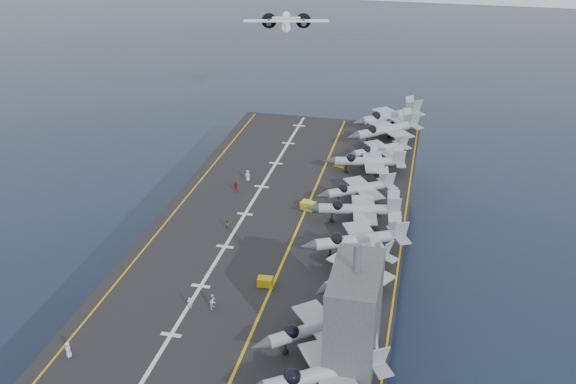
% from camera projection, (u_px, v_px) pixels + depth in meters
% --- Properties ---
extents(ground, '(500.00, 500.00, 0.00)m').
position_uv_depth(ground, '(282.00, 275.00, 103.67)').
color(ground, '#142135').
rests_on(ground, ground).
extents(hull, '(36.00, 90.00, 10.00)m').
position_uv_depth(hull, '(282.00, 248.00, 101.43)').
color(hull, '#56595E').
rests_on(hull, ground).
extents(flight_deck, '(38.00, 92.00, 0.40)m').
position_uv_depth(flight_deck, '(282.00, 219.00, 99.10)').
color(flight_deck, black).
rests_on(flight_deck, hull).
extents(foul_line, '(0.35, 90.00, 0.02)m').
position_uv_depth(foul_line, '(301.00, 220.00, 98.40)').
color(foul_line, gold).
rests_on(foul_line, flight_deck).
extents(landing_centerline, '(0.50, 90.00, 0.02)m').
position_uv_depth(landing_centerline, '(245.00, 214.00, 100.22)').
color(landing_centerline, silver).
rests_on(landing_centerline, flight_deck).
extents(deck_edge_port, '(0.25, 90.00, 0.02)m').
position_uv_depth(deck_edge_port, '(179.00, 207.00, 102.45)').
color(deck_edge_port, gold).
rests_on(deck_edge_port, flight_deck).
extents(deck_edge_stbd, '(0.25, 90.00, 0.02)m').
position_uv_depth(deck_edge_stbd, '(403.00, 232.00, 95.26)').
color(deck_edge_stbd, gold).
rests_on(deck_edge_stbd, flight_deck).
extents(island_superstructure, '(5.00, 10.00, 15.00)m').
position_uv_depth(island_superstructure, '(355.00, 307.00, 66.49)').
color(island_superstructure, '#56595E').
rests_on(island_superstructure, flight_deck).
extents(fighter_jet_0, '(18.44, 16.88, 5.33)m').
position_uv_depth(fighter_jet_0, '(324.00, 372.00, 64.80)').
color(fighter_jet_0, '#99A0A8').
rests_on(fighter_jet_0, flight_deck).
extents(fighter_jet_1, '(16.94, 16.27, 4.92)m').
position_uv_depth(fighter_jet_1, '(317.00, 326.00, 71.64)').
color(fighter_jet_1, gray).
rests_on(fighter_jet_1, flight_deck).
extents(fighter_jet_2, '(15.07, 16.53, 4.78)m').
position_uv_depth(fighter_jet_2, '(357.00, 269.00, 82.16)').
color(fighter_jet_2, '#9EA8AE').
rests_on(fighter_jet_2, flight_deck).
extents(fighter_jet_3, '(18.21, 15.90, 5.30)m').
position_uv_depth(fighter_jet_3, '(360.00, 239.00, 88.38)').
color(fighter_jet_3, gray).
rests_on(fighter_jet_3, flight_deck).
extents(fighter_jet_4, '(15.92, 12.04, 5.02)m').
position_uv_depth(fighter_jet_4, '(359.00, 208.00, 96.65)').
color(fighter_jet_4, '#A0A8AF').
rests_on(fighter_jet_4, flight_deck).
extents(fighter_jet_5, '(16.22, 15.01, 4.68)m').
position_uv_depth(fighter_jet_5, '(360.00, 188.00, 103.25)').
color(fighter_jet_5, gray).
rests_on(fighter_jet_5, flight_deck).
extents(fighter_jet_6, '(15.94, 12.17, 4.99)m').
position_uv_depth(fighter_jet_6, '(369.00, 161.00, 112.62)').
color(fighter_jet_6, '#9096A1').
rests_on(fighter_jet_6, flight_deck).
extents(fighter_jet_7, '(15.62, 14.96, 4.53)m').
position_uv_depth(fighter_jet_7, '(380.00, 149.00, 118.09)').
color(fighter_jet_7, '#9AA1AC').
rests_on(fighter_jet_7, flight_deck).
extents(fighter_jet_8, '(19.38, 18.82, 5.64)m').
position_uv_depth(fighter_jet_8, '(387.00, 129.00, 125.62)').
color(fighter_jet_8, gray).
rests_on(fighter_jet_8, flight_deck).
extents(tow_cart_a, '(2.01, 1.38, 1.16)m').
position_uv_depth(tow_cart_a, '(265.00, 282.00, 82.73)').
color(tow_cart_a, gold).
rests_on(tow_cart_a, flight_deck).
extents(tow_cart_b, '(2.59, 2.17, 1.32)m').
position_uv_depth(tow_cart_b, '(308.00, 206.00, 101.36)').
color(tow_cart_b, yellow).
rests_on(tow_cart_b, flight_deck).
extents(tow_cart_c, '(2.17, 1.63, 1.18)m').
position_uv_depth(tow_cart_c, '(339.00, 163.00, 116.35)').
color(tow_cart_c, '#DEA307').
rests_on(tow_cart_c, flight_deck).
extents(crew_0, '(1.39, 1.30, 1.93)m').
position_uv_depth(crew_0, '(68.00, 349.00, 70.41)').
color(crew_0, silver).
rests_on(crew_0, flight_deck).
extents(crew_2, '(0.90, 1.11, 1.59)m').
position_uv_depth(crew_2, '(227.00, 224.00, 95.75)').
color(crew_2, '#207B2E').
rests_on(crew_2, flight_deck).
extents(crew_4, '(1.27, 1.19, 1.76)m').
position_uv_depth(crew_4, '(236.00, 187.00, 106.96)').
color(crew_4, '#9D120C').
rests_on(crew_4, flight_deck).
extents(crew_5, '(1.20, 0.87, 1.89)m').
position_uv_depth(crew_5, '(248.00, 175.00, 110.75)').
color(crew_5, silver).
rests_on(crew_5, flight_deck).
extents(crew_6, '(1.08, 0.84, 1.62)m').
position_uv_depth(crew_6, '(190.00, 303.00, 78.21)').
color(crew_6, silver).
rests_on(crew_6, flight_deck).
extents(crew_7, '(0.83, 1.23, 2.02)m').
position_uv_depth(crew_7, '(213.00, 301.00, 78.22)').
color(crew_7, silver).
rests_on(crew_7, flight_deck).
extents(transport_plane, '(22.15, 17.48, 4.64)m').
position_uv_depth(transport_plane, '(286.00, 26.00, 147.95)').
color(transport_plane, white).
extents(fighter_jet_9, '(19.38, 18.82, 5.64)m').
position_uv_depth(fighter_jet_9, '(390.00, 115.00, 132.63)').
color(fighter_jet_9, gray).
rests_on(fighter_jet_9, flight_deck).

